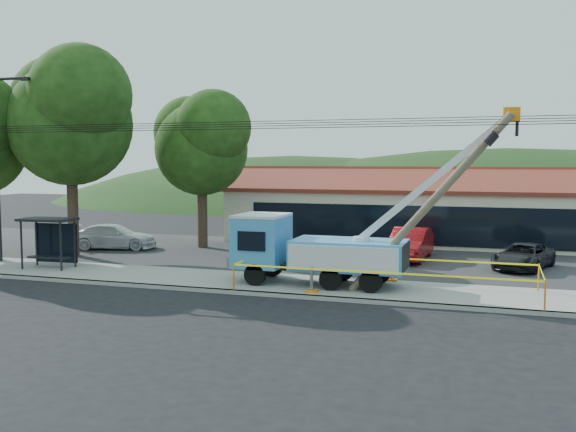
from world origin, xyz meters
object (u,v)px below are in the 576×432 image
(utility_truck, at_px, (315,248))
(car_dark, at_px, (523,271))
(car_silver, at_px, (250,262))
(car_red, at_px, (410,261))
(bus_shelter, at_px, (50,231))
(leaning_pole, at_px, (436,196))
(car_white, at_px, (114,251))

(utility_truck, height_order, car_dark, utility_truck)
(utility_truck, distance_m, car_dark, 10.55)
(car_silver, height_order, car_red, car_red)
(car_silver, bearing_deg, bus_shelter, -163.72)
(utility_truck, relative_size, leaning_pole, 1.61)
(utility_truck, height_order, bus_shelter, utility_truck)
(car_silver, height_order, car_white, car_silver)
(bus_shelter, distance_m, car_dark, 21.74)
(bus_shelter, relative_size, car_dark, 0.59)
(bus_shelter, height_order, car_dark, bus_shelter)
(bus_shelter, bearing_deg, leaning_pole, -6.38)
(utility_truck, xyz_separation_m, car_white, (-13.55, 6.60, -1.59))
(leaning_pole, relative_size, car_silver, 1.50)
(car_white, bearing_deg, car_silver, -115.08)
(car_red, distance_m, car_white, 16.35)
(car_dark, bearing_deg, car_white, -160.95)
(car_white, bearing_deg, car_red, -101.06)
(car_silver, bearing_deg, car_red, 3.39)
(car_silver, bearing_deg, leaning_pole, -47.99)
(car_red, relative_size, car_white, 1.01)
(car_silver, relative_size, car_dark, 1.07)
(car_red, xyz_separation_m, car_white, (-16.30, -1.23, 0.00))
(utility_truck, xyz_separation_m, leaning_pole, (4.76, -0.70, 2.17))
(leaning_pole, xyz_separation_m, car_silver, (-9.50, 5.79, -3.76))
(car_silver, distance_m, car_white, 8.93)
(car_dark, bearing_deg, bus_shelter, -143.28)
(leaning_pole, xyz_separation_m, car_dark, (3.30, 7.33, -3.76))
(bus_shelter, height_order, car_white, bus_shelter)
(utility_truck, distance_m, bus_shelter, 12.58)
(leaning_pole, height_order, bus_shelter, leaning_pole)
(car_silver, height_order, car_dark, car_silver)
(leaning_pole, xyz_separation_m, bus_shelter, (-17.34, 0.72, -1.94))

